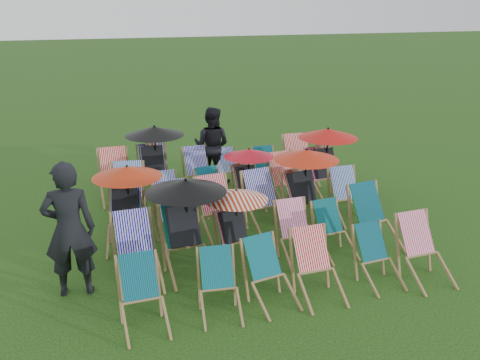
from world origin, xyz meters
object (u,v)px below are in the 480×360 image
object	(u,v)px
deckchair_0	(143,297)
person_rear	(212,145)
deckchair_29	(301,160)
person_left	(69,230)
deckchair_5	(426,251)

from	to	relation	value
deckchair_0	person_rear	size ratio (longest dim) A/B	0.51
deckchair_0	deckchair_29	size ratio (longest dim) A/B	0.85
deckchair_0	person_left	bearing A→B (deg)	123.14
deckchair_0	person_left	world-z (taller)	person_left
deckchair_5	deckchair_29	bearing A→B (deg)	86.49
person_left	person_rear	world-z (taller)	person_left
deckchair_0	deckchair_29	distance (m)	6.19
deckchair_29	person_left	world-z (taller)	person_left
deckchair_5	person_left	bearing A→B (deg)	163.80
deckchair_0	deckchair_5	distance (m)	4.08
deckchair_0	person_left	distance (m)	1.49
deckchair_5	person_left	xyz separation A→B (m)	(-4.89, 1.13, 0.50)
deckchair_5	person_rear	world-z (taller)	person_rear
deckchair_29	person_left	size ratio (longest dim) A/B	0.53
deckchair_0	person_rear	world-z (taller)	person_rear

